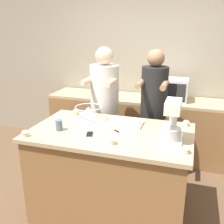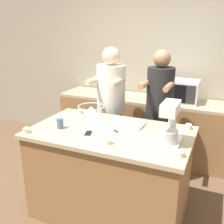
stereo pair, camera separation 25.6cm
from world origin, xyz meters
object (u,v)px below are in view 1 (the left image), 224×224
at_px(baking_tray, 126,123).
at_px(cupcake_1, 112,141).
at_px(cupcake_5, 186,123).
at_px(mixing_bowl, 88,113).
at_px(cupcake_3, 75,112).
at_px(microwave_oven, 168,89).
at_px(cell_phone, 90,135).
at_px(cupcake_0, 186,150).
at_px(person_right, 153,116).
at_px(person_left, 105,111).
at_px(cupcake_2, 25,133).
at_px(cupcake_4, 165,126).
at_px(stand_mixer, 172,124).
at_px(drinking_glass, 59,125).
at_px(knife, 120,133).

xyz_separation_m(baking_tray, cupcake_1, (0.01, -0.50, 0.01)).
bearing_deg(cupcake_5, mixing_bowl, -171.81).
bearing_deg(cupcake_3, microwave_oven, 50.22).
height_order(baking_tray, cupcake_3, cupcake_3).
distance_m(cell_phone, cupcake_0, 0.89).
xyz_separation_m(person_right, cupcake_3, (-0.85, -0.40, 0.09)).
bearing_deg(microwave_oven, cupcake_5, -74.27).
bearing_deg(cell_phone, person_left, 100.49).
bearing_deg(cupcake_2, cupcake_4, 25.89).
height_order(microwave_oven, cupcake_2, microwave_oven).
bearing_deg(person_right, cell_phone, -116.54).
xyz_separation_m(stand_mixer, cupcake_1, (-0.48, -0.21, -0.14)).
bearing_deg(cupcake_2, person_left, 70.73).
height_order(drinking_glass, knife, drinking_glass).
xyz_separation_m(baking_tray, drinking_glass, (-0.59, -0.36, 0.04)).
bearing_deg(drinking_glass, person_right, 48.57).
xyz_separation_m(person_right, cupcake_1, (-0.19, -1.04, 0.09)).
height_order(microwave_oven, cupcake_3, microwave_oven).
xyz_separation_m(drinking_glass, cupcake_5, (1.19, 0.50, -0.02)).
xyz_separation_m(person_right, microwave_oven, (0.09, 0.72, 0.17)).
xyz_separation_m(baking_tray, knife, (0.01, -0.24, -0.02)).
bearing_deg(cupcake_2, cupcake_0, 3.99).
bearing_deg(drinking_glass, baking_tray, 31.38).
bearing_deg(cupcake_1, person_left, 112.59).
bearing_deg(mixing_bowl, knife, -29.41).
relative_size(person_right, baking_tray, 4.95).
xyz_separation_m(drinking_glass, cupcake_2, (-0.23, -0.23, -0.02)).
bearing_deg(stand_mixer, cupcake_0, -55.18).
bearing_deg(person_right, microwave_oven, 83.07).
xyz_separation_m(person_left, cupcake_1, (0.43, -1.04, 0.09)).
relative_size(mixing_bowl, knife, 1.58).
relative_size(cupcake_1, cupcake_5, 1.00).
xyz_separation_m(stand_mixer, cupcake_3, (-1.13, 0.42, -0.14)).
bearing_deg(cell_phone, drinking_glass, 176.61).
xyz_separation_m(person_left, cupcake_2, (-0.39, -1.12, 0.09)).
bearing_deg(cupcake_4, person_left, 147.11).
height_order(person_left, cupcake_4, person_left).
bearing_deg(drinking_glass, cupcake_5, 22.99).
relative_size(cell_phone, cupcake_4, 2.28).
xyz_separation_m(cupcake_2, cupcake_5, (1.42, 0.73, 0.00)).
bearing_deg(cupcake_1, cupcake_0, 1.29).
xyz_separation_m(knife, cupcake_0, (0.62, -0.24, 0.03)).
bearing_deg(cell_phone, stand_mixer, 7.02).
xyz_separation_m(baking_tray, cupcake_5, (0.60, 0.15, 0.01)).
xyz_separation_m(cell_phone, cupcake_1, (0.26, -0.12, 0.02)).
bearing_deg(person_left, cupcake_4, -32.89).
bearing_deg(microwave_oven, mixing_bowl, -119.50).
relative_size(microwave_oven, cupcake_4, 8.05).
bearing_deg(cupcake_3, cupcake_1, -44.20).
distance_m(stand_mixer, cupcake_1, 0.55).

